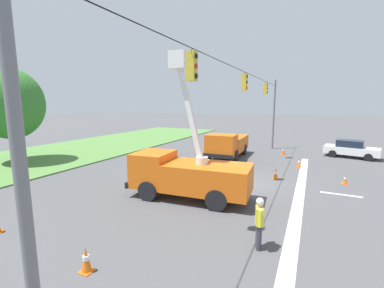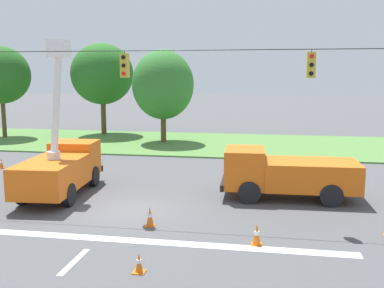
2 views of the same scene
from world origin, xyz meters
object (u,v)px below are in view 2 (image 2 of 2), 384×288
Objects in this scene: tree_west at (102,74)px; traffic_cone_near_bucket at (150,217)px; traffic_cone_lane_edge_a at (1,163)px; traffic_cone_lane_edge_b at (139,263)px; tree_centre at (163,85)px; tree_far_west at (1,75)px; utility_truck_support_near at (286,173)px; traffic_cone_foreground_right at (257,235)px; utility_truck_bucket_lift at (61,165)px.

traffic_cone_near_bucket is at bearing -65.29° from tree_west.
tree_west reaches higher than traffic_cone_near_bucket.
traffic_cone_lane_edge_a is 1.11× the size of traffic_cone_lane_edge_b.
traffic_cone_near_bucket is at bearing -77.90° from tree_centre.
tree_far_west is 31.43m from traffic_cone_lane_edge_b.
utility_truck_support_near is (9.39, -15.01, -3.58)m from tree_centre.
tree_far_west is at bearing 147.35° from utility_truck_support_near.
tree_far_west is at bearing 121.54° from traffic_cone_lane_edge_a.
traffic_cone_foreground_right is at bearing -58.97° from tree_west.
traffic_cone_lane_edge_a reaches higher than traffic_cone_lane_edge_b.
tree_centre is 1.05× the size of utility_truck_bucket_lift.
traffic_cone_foreground_right is 0.97× the size of traffic_cone_near_bucket.
traffic_cone_lane_edge_b is at bearing -45.15° from traffic_cone_lane_edge_a.
traffic_cone_lane_edge_b is (6.08, -7.58, -1.11)m from utility_truck_bucket_lift.
tree_west is 1.35× the size of utility_truck_support_near.
utility_truck_bucket_lift is 1.16× the size of utility_truck_support_near.
tree_west is at bearing 151.12° from tree_centre.
utility_truck_bucket_lift is 8.01m from traffic_cone_lane_edge_a.
tree_west is 11.52× the size of traffic_cone_foreground_right.
traffic_cone_lane_edge_b is (0.74, -3.91, -0.09)m from traffic_cone_near_bucket.
traffic_cone_near_bucket is 3.98m from traffic_cone_lane_edge_b.
traffic_cone_lane_edge_a is at bearing -93.19° from tree_west.
tree_west is 24.90m from utility_truck_support_near.
tree_west reaches higher than utility_truck_bucket_lift.
traffic_cone_lane_edge_a is 17.53m from traffic_cone_lane_edge_b.
tree_west is at bearing 86.81° from traffic_cone_lane_edge_a.
tree_far_west is 12.19× the size of traffic_cone_lane_edge_a.
utility_truck_bucket_lift reaches higher than traffic_cone_lane_edge_b.
tree_far_west is 1.06× the size of tree_centre.
tree_centre is at bearing 86.16° from utility_truck_bucket_lift.
utility_truck_support_near is 10.49× the size of traffic_cone_lane_edge_b.
tree_far_west is 1.28× the size of utility_truck_support_near.
traffic_cone_foreground_right is 4.28m from traffic_cone_lane_edge_b.
tree_west is (7.98, 3.30, 0.10)m from tree_far_west.
tree_far_west is at bearing 132.95° from traffic_cone_near_bucket.
tree_west is 30.18m from traffic_cone_lane_edge_b.
tree_centre is 18.07m from utility_truck_support_near.
utility_truck_bucket_lift is 12.17× the size of traffic_cone_lane_edge_b.
utility_truck_bucket_lift reaches higher than traffic_cone_foreground_right.
tree_centre is 16.56m from utility_truck_bucket_lift.
utility_truck_bucket_lift reaches higher than utility_truck_support_near.
tree_far_west is 14.54m from tree_centre.
tree_centre is 11.53× the size of traffic_cone_lane_edge_a.
traffic_cone_near_bucket is (10.79, -23.46, -5.25)m from tree_west.
tree_centre is 10.11× the size of traffic_cone_near_bucket.
traffic_cone_lane_edge_a is (7.15, -11.65, -5.20)m from tree_far_west.
tree_centre reaches higher than traffic_cone_near_bucket.
tree_far_west is 0.95× the size of tree_west.
tree_centre is at bearing 101.87° from traffic_cone_lane_edge_b.
traffic_cone_foreground_right is 18.41m from traffic_cone_lane_edge_a.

